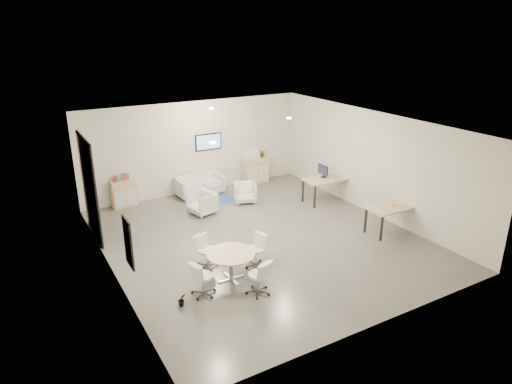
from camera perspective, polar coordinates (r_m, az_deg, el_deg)
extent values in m
cube|color=#57534F|center=(12.95, 0.53, -7.43)|extent=(8.00, 9.00, 0.80)
cube|color=white|center=(11.65, 0.59, 10.29)|extent=(8.00, 9.00, 0.80)
cube|color=beige|center=(16.39, -8.18, 5.84)|extent=(8.00, 0.80, 3.20)
cube|color=beige|center=(8.65, 17.40, -8.39)|extent=(8.00, 0.80, 3.20)
cube|color=beige|center=(10.77, -20.11, -2.94)|extent=(0.80, 9.00, 3.20)
cube|color=beige|center=(14.78, 15.48, 3.72)|extent=(0.80, 9.00, 3.20)
cube|color=black|center=(13.21, -20.19, 0.46)|extent=(0.02, 1.90, 2.85)
cube|color=black|center=(12.84, -20.85, 6.30)|extent=(0.06, 1.90, 0.08)
cube|color=black|center=(12.36, -19.32, -0.75)|extent=(0.06, 0.08, 2.85)
cube|color=black|center=(14.07, -20.81, 1.56)|extent=(0.06, 0.08, 2.85)
cube|color=black|center=(13.35, -20.23, 0.66)|extent=(0.06, 0.07, 2.85)
cube|color=#B2B2B7|center=(12.93, -19.37, -1.64)|extent=(0.04, 0.60, 0.05)
cube|color=black|center=(9.41, -15.70, -6.12)|extent=(0.04, 0.54, 1.04)
cube|color=white|center=(9.42, -15.57, -6.10)|extent=(0.01, 0.46, 0.96)
cube|color=#F1805E|center=(9.51, -15.44, -7.17)|extent=(0.01, 0.32, 0.30)
cube|color=black|center=(16.15, -5.97, 6.27)|extent=(0.98, 0.05, 0.58)
cube|color=#93B6FF|center=(16.13, -5.93, 6.25)|extent=(0.90, 0.01, 0.50)
cylinder|color=#FFEAC6|center=(10.06, -5.42, 6.16)|extent=(0.14, 0.14, 0.03)
cylinder|color=#FFEAC6|center=(12.77, 4.14, 9.20)|extent=(0.14, 0.14, 0.03)
cylinder|color=#FFEAC6|center=(14.35, -5.59, 10.37)|extent=(0.14, 0.14, 0.03)
cube|color=tan|center=(15.41, -16.14, -0.19)|extent=(0.80, 0.40, 0.90)
cube|color=silver|center=(15.21, -16.57, -0.86)|extent=(0.33, 0.02, 0.54)
cube|color=silver|center=(15.29, -15.25, -0.62)|extent=(0.33, 0.02, 0.54)
cube|color=tan|center=(17.07, -0.12, 2.73)|extent=(0.97, 0.45, 0.97)
cube|color=silver|center=(16.80, -0.38, 2.09)|extent=(0.41, 0.02, 0.58)
cube|color=silver|center=(17.01, 0.93, 2.32)|extent=(0.41, 0.02, 0.58)
cube|color=red|center=(15.18, -17.25, 1.62)|extent=(0.04, 0.14, 0.22)
cube|color=#337FCC|center=(15.19, -17.03, 1.66)|extent=(0.04, 0.14, 0.22)
cube|color=gold|center=(15.20, -16.81, 1.70)|extent=(0.04, 0.14, 0.22)
cube|color=#4CB24C|center=(15.22, -16.59, 1.74)|extent=(0.04, 0.14, 0.22)
cube|color=#CC6619|center=(15.23, -16.37, 1.77)|extent=(0.04, 0.14, 0.22)
cube|color=purple|center=(15.24, -16.16, 1.81)|extent=(0.04, 0.14, 0.22)
cube|color=#E54C7F|center=(15.25, -15.94, 1.85)|extent=(0.04, 0.14, 0.22)
cube|color=teal|center=(15.27, -15.72, 1.88)|extent=(0.04, 0.14, 0.22)
cube|color=white|center=(16.81, -0.63, 4.71)|extent=(0.52, 0.44, 0.30)
cube|color=white|center=(16.76, -0.63, 5.31)|extent=(0.39, 0.33, 0.06)
cube|color=silver|center=(16.00, -7.06, 0.47)|extent=(1.64, 0.90, 0.30)
cube|color=silver|center=(16.18, -7.53, 1.78)|extent=(1.60, 0.28, 0.30)
cube|color=silver|center=(15.71, -9.51, 0.54)|extent=(0.19, 0.80, 0.60)
cube|color=silver|center=(16.23, -4.73, 1.40)|extent=(0.19, 0.80, 0.60)
cube|color=navy|center=(15.50, -5.23, -1.08)|extent=(1.58, 1.29, 0.01)
imported|color=silver|center=(14.37, -6.75, -1.28)|extent=(0.86, 0.89, 0.76)
imported|color=silver|center=(15.22, -1.38, 0.04)|extent=(0.89, 0.87, 0.72)
cube|color=tan|center=(15.35, 8.79, 1.59)|extent=(1.57, 0.85, 0.04)
cube|color=black|center=(14.82, 7.34, -0.64)|extent=(0.05, 0.05, 0.75)
cube|color=black|center=(15.68, 11.49, 0.28)|extent=(0.05, 0.05, 0.75)
cube|color=black|center=(15.31, 5.88, 0.11)|extent=(0.05, 0.05, 0.75)
cube|color=black|center=(16.14, 9.98, 0.97)|extent=(0.05, 0.05, 0.75)
cube|color=tan|center=(13.48, 16.70, -1.82)|extent=(1.48, 0.74, 0.04)
cube|color=black|center=(12.96, 15.41, -4.43)|extent=(0.05, 0.05, 0.73)
cube|color=black|center=(13.91, 19.44, -3.16)|extent=(0.05, 0.05, 0.73)
cube|color=black|center=(13.37, 13.52, -3.49)|extent=(0.05, 0.05, 0.73)
cube|color=black|center=(14.29, 17.56, -2.32)|extent=(0.05, 0.05, 0.73)
cylinder|color=black|center=(15.45, 8.46, 1.86)|extent=(0.20, 0.20, 0.02)
cube|color=black|center=(15.41, 8.48, 2.28)|extent=(0.04, 0.03, 0.24)
cube|color=black|center=(15.33, 8.36, 2.79)|extent=(0.03, 0.50, 0.32)
cylinder|color=tan|center=(10.55, -3.18, -7.73)|extent=(1.13, 1.13, 0.04)
cylinder|color=#B2B2B7|center=(10.71, -3.14, -9.36)|extent=(0.10, 0.10, 0.65)
cube|color=#B2B2B7|center=(10.87, -3.11, -10.78)|extent=(0.66, 0.06, 0.03)
cube|color=#B2B2B7|center=(10.87, -3.11, -10.78)|extent=(0.06, 0.66, 0.03)
imported|color=#3F7F3F|center=(17.04, 0.82, 4.79)|extent=(0.26, 0.29, 0.22)
imported|color=#3F7F3F|center=(10.04, -9.23, -13.54)|extent=(0.19, 0.32, 0.13)
imported|color=white|center=(13.46, 16.78, -1.51)|extent=(0.12, 0.10, 0.11)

